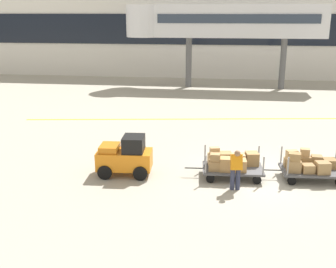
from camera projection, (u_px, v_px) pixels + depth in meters
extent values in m
plane|color=#A8A08E|center=(249.00, 177.00, 16.23)|extent=(120.00, 120.00, 0.00)
cube|color=yellow|center=(192.00, 119.00, 24.94)|extent=(19.57, 3.12, 0.01)
cube|color=silver|center=(237.00, 34.00, 39.77)|extent=(62.96, 2.40, 8.35)
cube|color=black|center=(238.00, 30.00, 38.47)|extent=(59.81, 0.12, 2.80)
cube|color=silver|center=(237.00, 21.00, 33.74)|extent=(14.09, 2.20, 2.60)
cylinder|color=silver|center=(144.00, 21.00, 34.72)|extent=(3.00, 3.00, 2.60)
cube|color=#2D3847|center=(237.00, 19.00, 32.60)|extent=(12.68, 0.08, 0.70)
cylinder|color=#59595B|center=(189.00, 62.00, 35.19)|extent=(0.50, 0.50, 4.15)
cylinder|color=#59595B|center=(283.00, 64.00, 34.19)|extent=(0.50, 0.50, 4.15)
cube|color=orange|center=(125.00, 159.00, 16.27)|extent=(2.17, 1.23, 0.70)
cube|color=black|center=(134.00, 144.00, 16.06)|extent=(0.86, 1.04, 0.60)
cube|color=orange|center=(110.00, 148.00, 16.17)|extent=(0.76, 0.98, 0.24)
cylinder|color=black|center=(110.00, 163.00, 16.91)|extent=(0.57, 0.22, 0.56)
cylinder|color=black|center=(105.00, 172.00, 15.91)|extent=(0.57, 0.22, 0.56)
cylinder|color=black|center=(144.00, 164.00, 16.82)|extent=(0.57, 0.22, 0.56)
cylinder|color=black|center=(140.00, 173.00, 15.82)|extent=(0.57, 0.22, 0.56)
cube|color=#4C4C4F|center=(233.00, 169.00, 16.06)|extent=(2.38, 1.54, 0.08)
cylinder|color=gray|center=(205.00, 153.00, 16.64)|extent=(0.06, 0.06, 0.70)
cylinder|color=gray|center=(206.00, 164.00, 15.41)|extent=(0.06, 0.06, 0.70)
cylinder|color=gray|center=(259.00, 154.00, 16.50)|extent=(0.06, 0.06, 0.70)
cylinder|color=gray|center=(264.00, 166.00, 15.26)|extent=(0.06, 0.06, 0.70)
cylinder|color=black|center=(210.00, 167.00, 16.74)|extent=(0.33, 0.12, 0.32)
cylinder|color=black|center=(210.00, 179.00, 15.61)|extent=(0.33, 0.12, 0.32)
cylinder|color=black|center=(253.00, 168.00, 16.63)|extent=(0.33, 0.12, 0.32)
cylinder|color=black|center=(257.00, 180.00, 15.49)|extent=(0.33, 0.12, 0.32)
cylinder|color=#333333|center=(194.00, 168.00, 16.17)|extent=(0.70, 0.09, 0.05)
cube|color=tan|center=(214.00, 159.00, 16.30)|extent=(0.56, 0.52, 0.45)
cube|color=#9E7A4C|center=(215.00, 165.00, 15.75)|extent=(0.48, 0.45, 0.37)
cube|color=olive|center=(225.00, 158.00, 16.32)|extent=(0.52, 0.52, 0.49)
cube|color=#A87F4C|center=(227.00, 164.00, 15.65)|extent=(0.53, 0.46, 0.52)
cube|color=tan|center=(238.00, 159.00, 16.32)|extent=(0.58, 0.48, 0.43)
cube|color=#A87F4C|center=(240.00, 165.00, 15.69)|extent=(0.50, 0.54, 0.44)
cube|color=olive|center=(252.00, 159.00, 16.27)|extent=(0.56, 0.57, 0.51)
cube|color=tan|center=(215.00, 151.00, 16.20)|extent=(0.41, 0.33, 0.26)
cube|color=#9E7A4C|center=(215.00, 157.00, 15.66)|extent=(0.37, 0.33, 0.29)
cube|color=#4C4C4F|center=(312.00, 171.00, 15.86)|extent=(2.38, 1.54, 0.08)
cylinder|color=gray|center=(281.00, 155.00, 16.44)|extent=(0.06, 0.06, 0.70)
cylinder|color=gray|center=(288.00, 166.00, 15.20)|extent=(0.06, 0.06, 0.70)
cylinder|color=gray|center=(336.00, 156.00, 16.30)|extent=(0.06, 0.06, 0.70)
cylinder|color=black|center=(285.00, 169.00, 16.54)|extent=(0.33, 0.12, 0.32)
cylinder|color=black|center=(292.00, 181.00, 15.40)|extent=(0.33, 0.12, 0.32)
cylinder|color=black|center=(330.00, 170.00, 16.43)|extent=(0.33, 0.12, 0.32)
cylinder|color=#333333|center=(272.00, 170.00, 15.97)|extent=(0.70, 0.09, 0.05)
cube|color=#9E7A4C|center=(291.00, 162.00, 16.13)|extent=(0.54, 0.39, 0.33)
cube|color=#9E7A4C|center=(294.00, 166.00, 15.58)|extent=(0.51, 0.39, 0.44)
cube|color=#9E7A4C|center=(304.00, 161.00, 16.14)|extent=(0.51, 0.56, 0.42)
cube|color=#9E7A4C|center=(308.00, 169.00, 15.51)|extent=(0.49, 0.45, 0.32)
cube|color=#9E7A4C|center=(316.00, 161.00, 16.04)|extent=(0.43, 0.39, 0.47)
cube|color=#9E7A4C|center=(323.00, 168.00, 15.43)|extent=(0.57, 0.52, 0.44)
cube|color=olive|center=(329.00, 163.00, 16.03)|extent=(0.54, 0.54, 0.34)
cube|color=tan|center=(292.00, 154.00, 16.04)|extent=(0.47, 0.35, 0.34)
cube|color=olive|center=(295.00, 157.00, 15.47)|extent=(0.49, 0.42, 0.30)
cube|color=tan|center=(305.00, 152.00, 16.04)|extent=(0.38, 0.32, 0.30)
cylinder|color=#2D334C|center=(232.00, 179.00, 14.95)|extent=(0.16, 0.16, 0.82)
cylinder|color=#2D334C|center=(238.00, 179.00, 14.94)|extent=(0.16, 0.16, 0.82)
cube|color=orange|center=(236.00, 162.00, 14.66)|extent=(0.45, 0.47, 0.61)
sphere|color=#8C6647|center=(237.00, 153.00, 14.44)|extent=(0.22, 0.22, 0.22)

